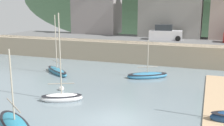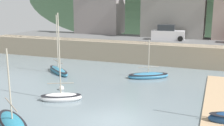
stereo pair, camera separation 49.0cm
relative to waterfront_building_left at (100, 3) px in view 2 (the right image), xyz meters
The scene contains 8 objects.
quay_seawall 15.12m from the waterfront_building_left, 33.27° to the right, with size 48.00×9.40×2.40m.
waterfront_building_left is the anchor object (origin of this frame).
dinghy_open_wooden 25.04m from the waterfront_building_left, 73.48° to the right, with size 3.21×2.29×6.52m.
fishing_boat_green 19.81m from the waterfront_building_left, 52.26° to the right, with size 4.15×3.19×3.82m.
rowboat_small_beached 17.71m from the waterfront_building_left, 81.69° to the right, with size 4.00×3.34×6.05m.
motorboat_with_cabin 30.02m from the waterfront_building_left, 76.27° to the right, with size 4.39×3.66×4.89m.
parked_car_near_slipway 12.80m from the waterfront_building_left, 21.59° to the right, with size 4.21×1.99×1.95m.
mooring_buoy 22.75m from the waterfront_building_left, 75.12° to the right, with size 0.45×0.45×0.45m.
Camera 2 is at (5.52, -14.63, 7.03)m, focal length 44.23 mm.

